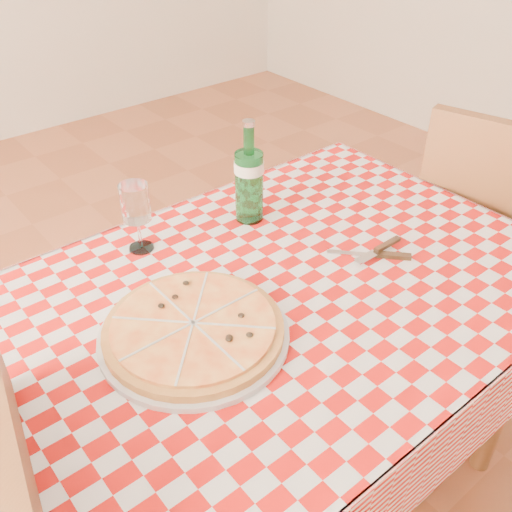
# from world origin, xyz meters

# --- Properties ---
(dining_table) EXTENTS (1.20, 0.80, 0.75)m
(dining_table) POSITION_xyz_m (0.00, 0.00, 0.66)
(dining_table) COLOR brown
(dining_table) RESTS_ON ground
(tablecloth) EXTENTS (1.30, 0.90, 0.01)m
(tablecloth) POSITION_xyz_m (0.00, 0.00, 0.75)
(tablecloth) COLOR #A60D0A
(tablecloth) RESTS_ON dining_table
(chair_near) EXTENTS (0.54, 0.54, 0.97)m
(chair_near) POSITION_xyz_m (0.83, -0.05, 0.56)
(chair_near) COLOR brown
(chair_near) RESTS_ON ground
(pizza_plate) EXTENTS (0.38, 0.38, 0.05)m
(pizza_plate) POSITION_xyz_m (-0.24, -0.01, 0.78)
(pizza_plate) COLOR #C88D42
(pizza_plate) RESTS_ON tablecloth
(water_bottle) EXTENTS (0.08, 0.08, 0.27)m
(water_bottle) POSITION_xyz_m (0.13, 0.27, 0.89)
(water_bottle) COLOR #1A6B2E
(water_bottle) RESTS_ON tablecloth
(wine_glass) EXTENTS (0.08, 0.08, 0.17)m
(wine_glass) POSITION_xyz_m (-0.16, 0.32, 0.84)
(wine_glass) COLOR white
(wine_glass) RESTS_ON tablecloth
(cutlery) EXTENTS (0.26, 0.23, 0.02)m
(cutlery) POSITION_xyz_m (0.25, -0.05, 0.77)
(cutlery) COLOR silver
(cutlery) RESTS_ON tablecloth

